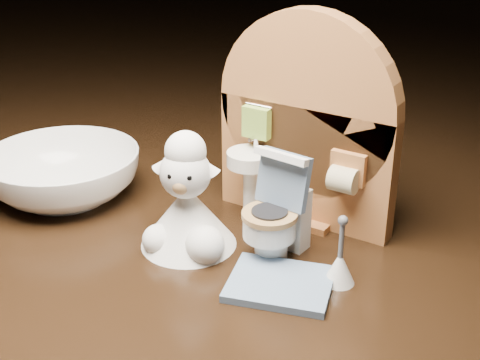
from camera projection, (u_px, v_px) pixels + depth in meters
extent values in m
cube|color=black|center=(256.00, 320.00, 0.46)|extent=(2.50, 2.50, 0.10)
cube|color=#A76634|center=(305.00, 164.00, 0.47)|extent=(0.13, 0.02, 0.09)
cylinder|color=#A76634|center=(308.00, 105.00, 0.45)|extent=(0.13, 0.02, 0.13)
cube|color=#A76634|center=(303.00, 215.00, 0.48)|extent=(0.05, 0.04, 0.01)
cylinder|color=white|center=(251.00, 189.00, 0.48)|extent=(0.01, 0.01, 0.04)
cylinder|color=white|center=(250.00, 159.00, 0.47)|extent=(0.03, 0.03, 0.01)
cylinder|color=silver|center=(256.00, 141.00, 0.47)|extent=(0.00, 0.00, 0.01)
cube|color=#82AA3B|center=(256.00, 123.00, 0.46)|extent=(0.02, 0.01, 0.02)
cube|color=#A76634|center=(348.00, 168.00, 0.44)|extent=(0.02, 0.01, 0.02)
cylinder|color=beige|center=(344.00, 180.00, 0.44)|extent=(0.02, 0.02, 0.02)
cylinder|color=white|center=(271.00, 245.00, 0.43)|extent=(0.02, 0.02, 0.02)
cylinder|color=white|center=(269.00, 227.00, 0.43)|extent=(0.03, 0.03, 0.01)
cylinder|color=#A07543|center=(270.00, 215.00, 0.42)|extent=(0.04, 0.04, 0.00)
cube|color=white|center=(288.00, 216.00, 0.44)|extent=(0.03, 0.02, 0.04)
cube|color=slate|center=(283.00, 179.00, 0.43)|extent=(0.04, 0.02, 0.04)
cube|color=white|center=(281.00, 156.00, 0.41)|extent=(0.04, 0.01, 0.01)
cylinder|color=#8AA927|center=(300.00, 183.00, 0.43)|extent=(0.01, 0.01, 0.01)
cube|color=slate|center=(280.00, 284.00, 0.40)|extent=(0.07, 0.07, 0.00)
cone|color=white|center=(339.00, 267.00, 0.41)|extent=(0.02, 0.02, 0.02)
cylinder|color=#59595B|center=(342.00, 240.00, 0.40)|extent=(0.00, 0.00, 0.03)
sphere|color=#59595B|center=(343.00, 221.00, 0.39)|extent=(0.01, 0.01, 0.01)
cone|color=white|center=(188.00, 216.00, 0.44)|extent=(0.06, 0.06, 0.04)
sphere|color=white|center=(205.00, 245.00, 0.43)|extent=(0.03, 0.03, 0.03)
sphere|color=white|center=(158.00, 240.00, 0.44)|extent=(0.02, 0.02, 0.02)
sphere|color=white|center=(185.00, 173.00, 0.43)|extent=(0.03, 0.03, 0.03)
sphere|color=tan|center=(181.00, 185.00, 0.42)|extent=(0.01, 0.01, 0.01)
sphere|color=white|center=(185.00, 151.00, 0.42)|extent=(0.03, 0.03, 0.03)
cone|color=white|center=(163.00, 164.00, 0.43)|extent=(0.02, 0.01, 0.02)
cone|color=white|center=(209.00, 167.00, 0.43)|extent=(0.02, 0.01, 0.02)
sphere|color=black|center=(171.00, 176.00, 0.42)|extent=(0.00, 0.00, 0.00)
sphere|color=black|center=(189.00, 178.00, 0.41)|extent=(0.00, 0.00, 0.00)
imported|color=white|center=(64.00, 175.00, 0.51)|extent=(0.13, 0.13, 0.04)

